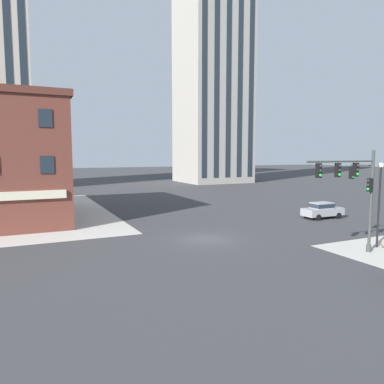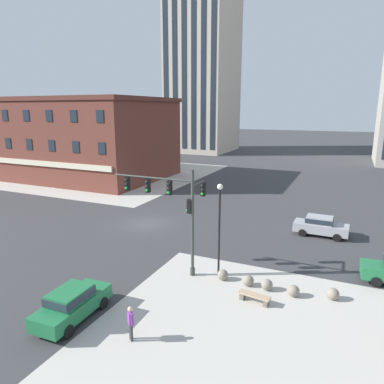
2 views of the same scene
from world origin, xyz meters
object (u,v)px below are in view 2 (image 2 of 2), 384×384
object	(u,v)px
bench_near_signal	(254,297)
traffic_signal_main	(176,204)
street_lamp_corner_near	(219,220)
car_main_southbound_near	(320,225)
bollard_sphere_curb_a	(223,275)
bollard_sphere_curb_e	(333,294)
bollard_sphere_curb_c	(267,285)
pedestrian_near_bench	(131,321)
bollard_sphere_curb_d	(293,291)
bollard_sphere_curb_b	(248,281)
car_main_northbound_near	(72,303)

from	to	relation	value
bench_near_signal	traffic_signal_main	bearing A→B (deg)	162.79
street_lamp_corner_near	car_main_southbound_near	bearing A→B (deg)	63.47
bollard_sphere_curb_a	bollard_sphere_curb_e	distance (m)	6.50
bollard_sphere_curb_c	pedestrian_near_bench	world-z (taller)	pedestrian_near_bench
bollard_sphere_curb_d	car_main_southbound_near	bearing A→B (deg)	87.57
traffic_signal_main	bollard_sphere_curb_d	bearing A→B (deg)	-1.62
bollard_sphere_curb_d	street_lamp_corner_near	world-z (taller)	street_lamp_corner_near
bollard_sphere_curb_a	bollard_sphere_curb_c	size ratio (longest dim) A/B	1.00
street_lamp_corner_near	traffic_signal_main	bearing A→B (deg)	-171.74
bollard_sphere_curb_d	street_lamp_corner_near	bearing A→B (deg)	172.59
bench_near_signal	pedestrian_near_bench	distance (m)	7.18
bollard_sphere_curb_b	car_main_southbound_near	xyz separation A→B (m)	(3.19, 11.12, 0.58)
pedestrian_near_bench	street_lamp_corner_near	distance (m)	8.44
bollard_sphere_curb_a	street_lamp_corner_near	distance (m)	3.48
bollard_sphere_curb_a	bollard_sphere_curb_d	world-z (taller)	same
car_main_northbound_near	bollard_sphere_curb_a	bearing A→B (deg)	52.23
bollard_sphere_curb_c	car_main_southbound_near	size ratio (longest dim) A/B	0.15
traffic_signal_main	bench_near_signal	size ratio (longest dim) A/B	3.77
bench_near_signal	car_main_southbound_near	distance (m)	13.07
bollard_sphere_curb_e	car_main_northbound_near	distance (m)	14.27
traffic_signal_main	bollard_sphere_curb_a	bearing A→B (deg)	0.34
car_main_northbound_near	bollard_sphere_curb_d	bearing A→B (deg)	34.98
bollard_sphere_curb_d	car_main_northbound_near	size ratio (longest dim) A/B	0.15
traffic_signal_main	pedestrian_near_bench	distance (m)	8.36
bollard_sphere_curb_e	street_lamp_corner_near	size ratio (longest dim) A/B	0.11
bollard_sphere_curb_a	bench_near_signal	xyz separation A→B (m)	(2.50, -1.81, -0.02)
bollard_sphere_curb_a	bench_near_signal	size ratio (longest dim) A/B	0.37
bollard_sphere_curb_d	car_main_southbound_near	distance (m)	11.29
bollard_sphere_curb_a	street_lamp_corner_near	world-z (taller)	street_lamp_corner_near
bollard_sphere_curb_b	bollard_sphere_curb_e	bearing A→B (deg)	4.89
pedestrian_near_bench	street_lamp_corner_near	world-z (taller)	street_lamp_corner_near
bollard_sphere_curb_d	bollard_sphere_curb_e	world-z (taller)	same
bollard_sphere_curb_a	street_lamp_corner_near	size ratio (longest dim) A/B	0.11
bollard_sphere_curb_b	bench_near_signal	distance (m)	1.91
traffic_signal_main	pedestrian_near_bench	world-z (taller)	traffic_signal_main
car_main_northbound_near	car_main_southbound_near	size ratio (longest dim) A/B	1.00
bollard_sphere_curb_c	bollard_sphere_curb_b	bearing A→B (deg)	177.31
bollard_sphere_curb_d	bench_near_signal	xyz separation A→B (m)	(-1.89, -1.57, -0.02)
car_main_northbound_near	car_main_southbound_near	world-z (taller)	same
traffic_signal_main	bollard_sphere_curb_c	distance (m)	7.44
car_main_northbound_near	street_lamp_corner_near	bearing A→B (deg)	55.88
bench_near_signal	street_lamp_corner_near	distance (m)	5.03
car_main_northbound_near	car_main_southbound_near	distance (m)	21.05
bollard_sphere_curb_a	car_main_southbound_near	size ratio (longest dim) A/B	0.15
traffic_signal_main	car_main_northbound_near	world-z (taller)	traffic_signal_main
pedestrian_near_bench	traffic_signal_main	bearing A→B (deg)	100.50
bollard_sphere_curb_c	bollard_sphere_curb_a	bearing A→B (deg)	177.05
pedestrian_near_bench	car_main_northbound_near	xyz separation A→B (m)	(-3.71, 0.21, -0.08)
bollard_sphere_curb_c	car_main_northbound_near	xyz separation A→B (m)	(-8.44, -7.09, 0.58)
bollard_sphere_curb_a	bollard_sphere_curb_b	distance (m)	1.68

